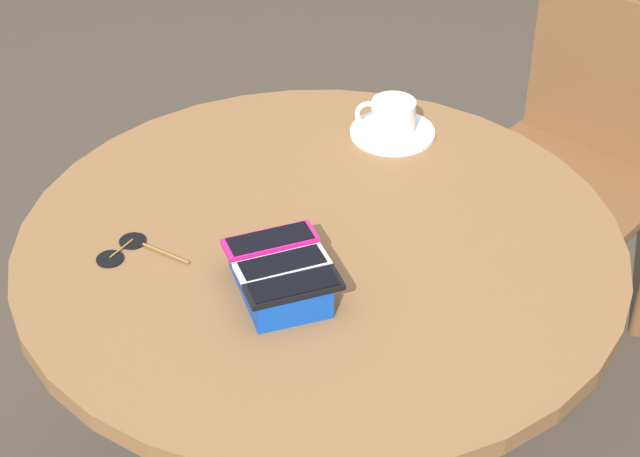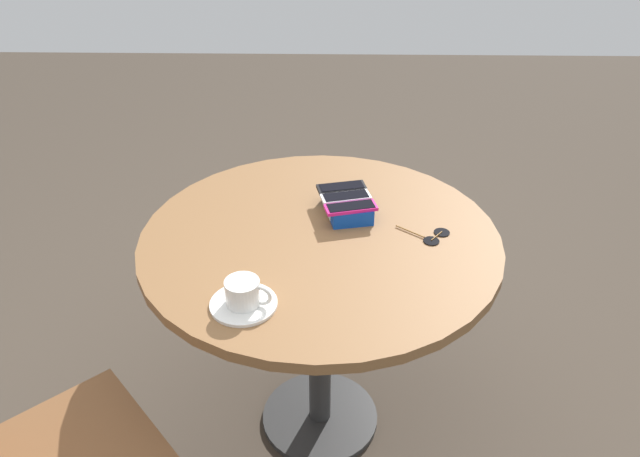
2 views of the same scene
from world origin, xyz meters
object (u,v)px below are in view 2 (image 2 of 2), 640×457
at_px(phone_box, 347,205).
at_px(saucer, 244,304).
at_px(phone_white, 346,197).
at_px(coffee_cup, 244,292).
at_px(phone_black, 341,187).
at_px(round_table, 320,267).
at_px(sunglasses, 434,236).
at_px(phone_magenta, 351,207).

xyz_separation_m(phone_box, saucer, (0.42, -0.24, -0.02)).
height_order(phone_box, phone_white, phone_white).
relative_size(phone_box, coffee_cup, 1.74).
bearing_deg(coffee_cup, phone_black, 154.64).
xyz_separation_m(round_table, phone_black, (-0.17, 0.06, 0.16)).
bearing_deg(saucer, round_table, 150.55).
relative_size(phone_box, sunglasses, 1.32).
bearing_deg(round_table, saucer, -29.45).
height_order(saucer, sunglasses, saucer).
relative_size(round_table, phone_magenta, 6.46).
bearing_deg(phone_magenta, phone_white, -167.51).
distance_m(coffee_cup, sunglasses, 0.56).
relative_size(round_table, saucer, 6.23).
relative_size(phone_box, saucer, 1.22).
xyz_separation_m(round_table, saucer, (0.30, -0.17, 0.11)).
height_order(phone_box, coffee_cup, coffee_cup).
bearing_deg(phone_box, phone_magenta, 8.37).
bearing_deg(phone_box, sunglasses, 61.86).
distance_m(round_table, phone_magenta, 0.19).
bearing_deg(phone_magenta, sunglasses, 73.49).
height_order(round_table, phone_box, phone_box).
bearing_deg(coffee_cup, phone_box, 150.11).
xyz_separation_m(phone_black, sunglasses, (0.18, 0.25, -0.05)).
xyz_separation_m(phone_black, saucer, (0.47, -0.23, -0.05)).
height_order(phone_black, phone_white, same).
relative_size(phone_box, phone_magenta, 1.26).
relative_size(phone_black, phone_white, 1.01).
distance_m(phone_black, coffee_cup, 0.53).
bearing_deg(phone_white, phone_magenta, 12.49).
relative_size(phone_black, phone_magenta, 0.98).
distance_m(phone_black, phone_magenta, 0.12).
xyz_separation_m(round_table, phone_white, (-0.12, 0.07, 0.16)).
xyz_separation_m(phone_box, phone_black, (-0.06, -0.02, 0.03)).
height_order(round_table, phone_black, phone_black).
relative_size(phone_magenta, coffee_cup, 1.38).
height_order(phone_box, phone_black, phone_black).
distance_m(phone_white, saucer, 0.49).
xyz_separation_m(phone_white, coffee_cup, (0.42, -0.24, -0.01)).
xyz_separation_m(round_table, phone_box, (-0.12, 0.07, 0.13)).
bearing_deg(phone_box, coffee_cup, -29.89).
bearing_deg(sunglasses, coffee_cup, -57.82).
bearing_deg(coffee_cup, phone_white, 150.67).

